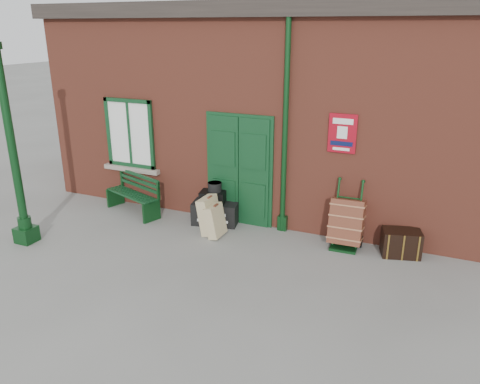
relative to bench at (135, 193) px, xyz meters
The scene contains 11 objects.
ground 2.86m from the bench, 22.39° to the right, with size 80.00×80.00×0.00m, color gray.
station_building 3.95m from the bench, 42.83° to the left, with size 10.30×4.30×4.36m.
canopy_column 2.49m from the bench, 115.49° to the right, with size 0.34×0.34×3.61m.
bench is the anchor object (origin of this frame).
houdini_trunk 1.90m from the bench, ahead, with size 0.92×0.50×0.46m, color black.
strongbox 1.84m from the bench, ahead, with size 0.50×0.37×0.23m, color black.
hatbox 1.90m from the bench, ahead, with size 0.28×0.28×0.18m, color black.
suitcase_back 2.01m from the bench, ahead, with size 0.20×0.51×0.72m, color tan.
suitcase_front 2.20m from the bench, 11.01° to the right, with size 0.18×0.46×0.61m, color tan.
porter_trolley 4.56m from the bench, ahead, with size 0.62×0.67×1.23m.
dark_trunk 5.53m from the bench, ahead, with size 0.65×0.43×0.47m, color black.
Camera 1 is at (3.30, -6.74, 3.84)m, focal length 35.00 mm.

